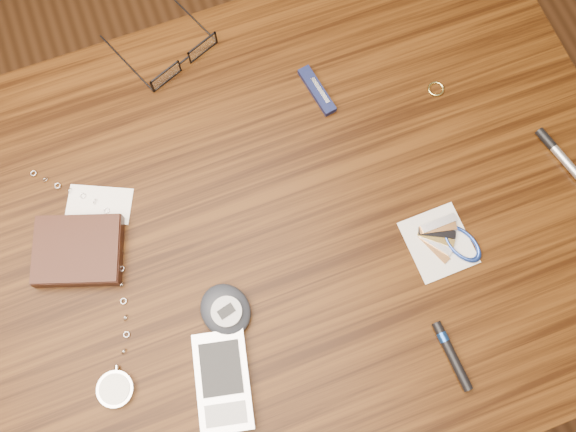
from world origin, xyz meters
name	(u,v)px	position (x,y,z in m)	size (l,w,h in m)	color
ground	(274,316)	(0.00, 0.00, 0.00)	(3.80, 3.80, 0.00)	#472814
desk	(265,252)	(0.00, 0.00, 0.65)	(1.00, 0.70, 0.75)	#341B08
wallet_and_card	(78,249)	(-0.23, 0.06, 0.76)	(0.16, 0.16, 0.02)	black
eyeglasses	(181,59)	(-0.02, 0.28, 0.76)	(0.16, 0.16, 0.03)	black
gold_ring	(436,89)	(0.30, 0.11, 0.75)	(0.02, 0.02, 0.00)	#DAC86A
pocket_watch	(114,378)	(-0.23, -0.11, 0.76)	(0.09, 0.34, 0.01)	silver
pda_phone	(223,381)	(-0.11, -0.16, 0.76)	(0.09, 0.13, 0.02)	silver
pedometer	(226,310)	(-0.08, -0.08, 0.76)	(0.08, 0.08, 0.03)	#21242D
notepad_keys	(450,242)	(0.22, -0.10, 0.75)	(0.10, 0.09, 0.01)	silver
pocket_knife	(317,91)	(0.14, 0.17, 0.75)	(0.03, 0.08, 0.01)	black
silver_pen	(568,164)	(0.42, -0.06, 0.76)	(0.05, 0.14, 0.01)	silver
black_blue_pen	(451,353)	(0.16, -0.23, 0.76)	(0.02, 0.09, 0.01)	black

